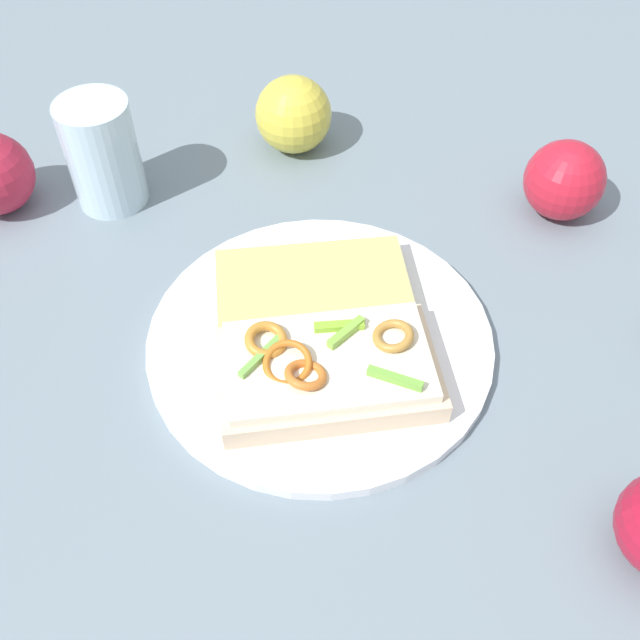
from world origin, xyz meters
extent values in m
plane|color=slate|center=(0.00, 0.00, 0.00)|extent=(2.00, 2.00, 0.00)
cylinder|color=white|center=(0.00, 0.00, 0.01)|extent=(0.28, 0.28, 0.01)
cube|color=beige|center=(0.04, 0.02, 0.02)|extent=(0.17, 0.19, 0.02)
cube|color=#ECE1C4|center=(0.04, 0.02, 0.03)|extent=(0.15, 0.18, 0.01)
torus|color=#AD7B35|center=(0.01, 0.06, 0.04)|extent=(0.04, 0.04, 0.01)
torus|color=#C56A28|center=(0.06, 0.01, 0.04)|extent=(0.04, 0.04, 0.02)
torus|color=#C47D2D|center=(0.04, -0.03, 0.04)|extent=(0.04, 0.04, 0.01)
torus|color=#BA661F|center=(0.06, -0.01, 0.04)|extent=(0.05, 0.05, 0.02)
cube|color=#71AA48|center=(0.06, -0.03, 0.04)|extent=(0.05, 0.02, 0.01)
cube|color=#83BA30|center=(0.01, 0.02, 0.04)|extent=(0.02, 0.04, 0.01)
cube|color=#7DB23E|center=(0.02, 0.03, 0.04)|extent=(0.04, 0.02, 0.01)
cube|color=#6EAA3D|center=(0.04, 0.07, 0.04)|extent=(0.01, 0.04, 0.01)
cube|color=tan|center=(-0.04, -0.02, 0.02)|extent=(0.15, 0.18, 0.02)
sphere|color=gold|center=(-0.24, -0.11, 0.04)|extent=(0.10, 0.10, 0.08)
sphere|color=red|center=(-0.23, 0.16, 0.04)|extent=(0.10, 0.10, 0.07)
cylinder|color=silver|center=(-0.11, -0.25, 0.05)|extent=(0.07, 0.07, 0.11)
camera|label=1|loc=(0.36, 0.13, 0.47)|focal=41.31mm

